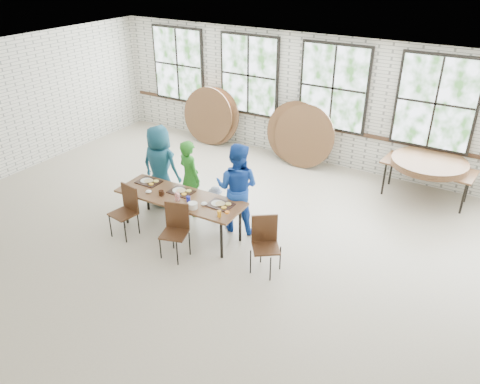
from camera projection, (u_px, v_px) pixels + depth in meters
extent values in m
plane|color=#B3A98E|center=(228.00, 255.00, 8.02)|extent=(12.00, 12.00, 0.00)
plane|color=white|center=(225.00, 82.00, 6.62)|extent=(12.00, 12.00, 0.00)
plane|color=silver|center=(333.00, 103.00, 10.72)|extent=(12.00, 0.00, 12.00)
cube|color=#422819|center=(330.00, 128.00, 10.97)|extent=(11.80, 0.05, 0.08)
cube|color=black|center=(178.00, 65.00, 12.52)|extent=(1.62, 0.05, 1.97)
cube|color=white|center=(178.00, 65.00, 12.49)|extent=(1.50, 0.01, 1.85)
cube|color=black|center=(249.00, 75.00, 11.51)|extent=(1.62, 0.05, 1.97)
cube|color=white|center=(248.00, 75.00, 11.48)|extent=(1.50, 0.01, 1.85)
cube|color=black|center=(334.00, 88.00, 10.50)|extent=(1.62, 0.05, 1.97)
cube|color=white|center=(333.00, 88.00, 10.47)|extent=(1.50, 0.01, 1.85)
cube|color=black|center=(436.00, 103.00, 9.48)|extent=(1.62, 0.05, 1.97)
cube|color=white|center=(436.00, 103.00, 9.46)|extent=(1.50, 0.01, 1.85)
cube|color=brown|center=(180.00, 197.00, 8.36)|extent=(2.43, 0.88, 0.04)
cylinder|color=black|center=(126.00, 207.00, 8.80)|extent=(0.05, 0.05, 0.70)
cylinder|color=black|center=(147.00, 194.00, 9.25)|extent=(0.05, 0.05, 0.70)
cylinder|color=black|center=(221.00, 240.00, 7.81)|extent=(0.05, 0.05, 0.70)
cylinder|color=black|center=(240.00, 224.00, 8.26)|extent=(0.05, 0.05, 0.70)
cube|color=#452917|center=(123.00, 214.00, 8.37)|extent=(0.47, 0.46, 0.03)
cube|color=#452917|center=(130.00, 198.00, 8.39)|extent=(0.42, 0.09, 0.50)
cylinder|color=black|center=(111.00, 226.00, 8.44)|extent=(0.02, 0.02, 0.44)
cylinder|color=black|center=(124.00, 218.00, 8.69)|extent=(0.02, 0.02, 0.44)
cylinder|color=black|center=(125.00, 232.00, 8.27)|extent=(0.02, 0.02, 0.44)
cylinder|color=black|center=(138.00, 223.00, 8.53)|extent=(0.02, 0.02, 0.44)
cube|color=#452917|center=(174.00, 234.00, 7.79)|extent=(0.52, 0.51, 0.03)
cube|color=#452917|center=(177.00, 216.00, 7.83)|extent=(0.41, 0.16, 0.50)
cylinder|color=black|center=(160.00, 247.00, 7.85)|extent=(0.02, 0.02, 0.44)
cylinder|color=black|center=(173.00, 238.00, 8.11)|extent=(0.02, 0.02, 0.44)
cylinder|color=black|center=(177.00, 254.00, 7.69)|extent=(0.02, 0.02, 0.44)
cylinder|color=black|center=(190.00, 244.00, 7.94)|extent=(0.02, 0.02, 0.44)
cube|color=#452917|center=(266.00, 248.00, 7.43)|extent=(0.58, 0.57, 0.03)
cube|color=#452917|center=(264.00, 228.00, 7.48)|extent=(0.35, 0.28, 0.50)
cylinder|color=black|center=(251.00, 262.00, 7.49)|extent=(0.02, 0.02, 0.44)
cylinder|color=black|center=(261.00, 251.00, 7.75)|extent=(0.02, 0.02, 0.44)
cylinder|color=black|center=(270.00, 269.00, 7.33)|extent=(0.02, 0.02, 0.44)
cylinder|color=black|center=(280.00, 258.00, 7.58)|extent=(0.02, 0.02, 0.44)
imported|color=navy|center=(160.00, 166.00, 9.24)|extent=(0.86, 0.59, 1.68)
imported|color=#24761F|center=(190.00, 178.00, 8.95)|extent=(0.65, 0.54, 1.53)
imported|color=#162945|center=(216.00, 204.00, 8.86)|extent=(0.50, 0.32, 0.73)
imported|color=#1742A5|center=(237.00, 188.00, 8.42)|extent=(0.94, 0.80, 1.69)
cube|color=brown|center=(428.00, 167.00, 9.51)|extent=(1.85, 0.89, 0.04)
cylinder|color=black|center=(384.00, 179.00, 9.83)|extent=(0.04, 0.04, 0.70)
cylinder|color=black|center=(391.00, 170.00, 10.25)|extent=(0.04, 0.04, 0.70)
cylinder|color=black|center=(463.00, 198.00, 9.12)|extent=(0.04, 0.04, 0.70)
cylinder|color=black|center=(468.00, 187.00, 9.53)|extent=(0.04, 0.04, 0.70)
cube|color=black|center=(149.00, 182.00, 8.84)|extent=(0.44, 0.33, 0.02)
cube|color=black|center=(181.00, 192.00, 8.49)|extent=(0.44, 0.33, 0.02)
cube|color=black|center=(220.00, 205.00, 8.06)|extent=(0.44, 0.33, 0.02)
cylinder|color=black|center=(161.00, 193.00, 8.36)|extent=(0.09, 0.09, 0.09)
cube|color=red|center=(177.00, 198.00, 8.20)|extent=(0.06, 0.07, 0.11)
cylinder|color=#1720B0|center=(188.00, 199.00, 8.16)|extent=(0.07, 0.07, 0.10)
cylinder|color=orange|center=(219.00, 214.00, 7.70)|extent=(0.07, 0.07, 0.11)
cylinder|color=white|center=(193.00, 206.00, 7.95)|extent=(0.17, 0.17, 0.10)
ellipsoid|color=white|center=(149.00, 191.00, 8.46)|extent=(0.11, 0.11, 0.05)
ellipsoid|color=white|center=(204.00, 204.00, 8.06)|extent=(0.11, 0.11, 0.05)
cylinder|color=brown|center=(429.00, 165.00, 9.49)|extent=(1.50, 1.50, 0.04)
cylinder|color=brown|center=(429.00, 163.00, 9.47)|extent=(1.50, 1.50, 0.04)
cylinder|color=brown|center=(430.00, 161.00, 9.45)|extent=(1.50, 1.50, 0.04)
cylinder|color=brown|center=(214.00, 116.00, 12.26)|extent=(1.50, 0.40, 1.47)
cylinder|color=brown|center=(208.00, 116.00, 12.25)|extent=(1.50, 0.27, 1.49)
cylinder|color=brown|center=(295.00, 133.00, 11.18)|extent=(1.50, 0.35, 1.48)
cylinder|color=brown|center=(304.00, 136.00, 10.98)|extent=(1.50, 0.43, 1.46)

